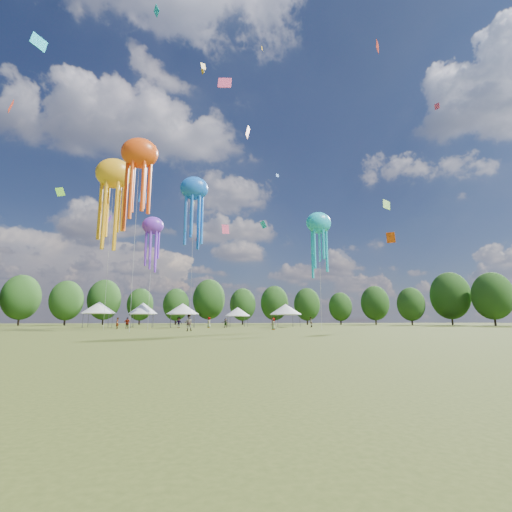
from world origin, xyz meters
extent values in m
plane|color=#384416|center=(0.00, 0.00, 0.00)|extent=(300.00, 300.00, 0.00)
imported|color=gray|center=(-3.43, 30.78, 0.93)|extent=(1.00, 0.83, 1.85)
imported|color=gray|center=(0.55, 49.56, 0.88)|extent=(0.60, 0.88, 1.75)
imported|color=gray|center=(18.55, 50.69, 0.87)|extent=(1.01, 1.06, 1.74)
imported|color=gray|center=(-4.31, 48.32, 0.85)|extent=(1.16, 0.76, 1.69)
imported|color=gray|center=(-11.49, 43.55, 0.81)|extent=(0.99, 0.51, 1.61)
imported|color=gray|center=(3.32, 49.89, 0.76)|extent=(1.42, 1.17, 1.52)
imported|color=gray|center=(-12.88, 44.01, 0.80)|extent=(0.42, 0.61, 1.60)
imported|color=gray|center=(7.52, 34.83, 0.77)|extent=(0.80, 0.89, 1.53)
cylinder|color=#47474C|center=(-19.54, 53.48, 1.14)|extent=(0.08, 0.08, 2.28)
cylinder|color=#47474C|center=(-19.54, 57.41, 1.14)|extent=(0.08, 0.08, 2.28)
cylinder|color=#47474C|center=(-15.61, 53.48, 1.14)|extent=(0.08, 0.08, 2.28)
cylinder|color=#47474C|center=(-15.61, 57.41, 1.14)|extent=(0.08, 0.08, 2.28)
cube|color=white|center=(-17.58, 55.44, 2.33)|extent=(4.33, 4.33, 0.10)
cone|color=white|center=(-17.58, 55.44, 3.35)|extent=(5.63, 5.63, 1.95)
cylinder|color=#47474C|center=(-11.97, 52.63, 1.10)|extent=(0.08, 0.08, 2.20)
cylinder|color=#47474C|center=(-11.97, 56.01, 1.10)|extent=(0.08, 0.08, 2.20)
cylinder|color=#47474C|center=(-8.59, 52.63, 1.10)|extent=(0.08, 0.08, 2.20)
cylinder|color=#47474C|center=(-8.59, 56.01, 1.10)|extent=(0.08, 0.08, 2.20)
cube|color=white|center=(-10.28, 54.32, 2.25)|extent=(3.78, 3.78, 0.10)
cone|color=white|center=(-10.28, 54.32, 3.24)|extent=(4.92, 4.92, 1.88)
cylinder|color=#47474C|center=(-5.60, 49.34, 1.05)|extent=(0.08, 0.08, 2.10)
cylinder|color=#47474C|center=(-5.60, 53.12, 1.05)|extent=(0.08, 0.08, 2.10)
cylinder|color=#47474C|center=(-1.82, 49.34, 1.05)|extent=(0.08, 0.08, 2.10)
cylinder|color=#47474C|center=(-1.82, 53.12, 1.05)|extent=(0.08, 0.08, 2.10)
cube|color=white|center=(-3.71, 51.23, 2.15)|extent=(4.18, 4.18, 0.10)
cone|color=white|center=(-3.71, 51.23, 3.10)|extent=(5.44, 5.44, 1.80)
cylinder|color=#47474C|center=(5.16, 57.18, 0.97)|extent=(0.08, 0.08, 1.94)
cylinder|color=#47474C|center=(5.16, 60.55, 0.97)|extent=(0.08, 0.08, 1.94)
cylinder|color=#47474C|center=(8.53, 57.18, 0.97)|extent=(0.08, 0.08, 1.94)
cylinder|color=#47474C|center=(8.53, 60.55, 0.97)|extent=(0.08, 0.08, 1.94)
cube|color=white|center=(6.84, 58.87, 1.99)|extent=(3.77, 3.77, 0.10)
cone|color=white|center=(6.84, 58.87, 2.86)|extent=(4.89, 4.89, 1.66)
cylinder|color=#47474C|center=(12.34, 49.85, 1.07)|extent=(0.08, 0.08, 2.15)
cylinder|color=#47474C|center=(12.34, 53.84, 1.07)|extent=(0.08, 0.08, 2.15)
cylinder|color=#47474C|center=(16.32, 49.85, 1.07)|extent=(0.08, 0.08, 2.15)
cylinder|color=#47474C|center=(16.32, 53.84, 1.07)|extent=(0.08, 0.08, 2.15)
cube|color=white|center=(14.33, 51.84, 2.20)|extent=(4.38, 4.38, 0.10)
cone|color=white|center=(14.33, 51.84, 3.16)|extent=(5.70, 5.70, 1.84)
ellipsoid|color=#F94D0F|center=(-9.48, 28.81, 19.72)|extent=(4.06, 2.84, 3.45)
cylinder|color=beige|center=(-9.48, 28.81, 9.86)|extent=(0.03, 0.03, 19.72)
ellipsoid|color=blue|center=(-2.59, 46.90, 22.66)|extent=(4.61, 3.22, 3.92)
cylinder|color=beige|center=(-2.59, 46.90, 11.33)|extent=(0.03, 0.03, 22.66)
ellipsoid|color=#19C1DC|center=(14.01, 34.50, 14.48)|extent=(3.54, 2.48, 3.01)
cylinder|color=beige|center=(14.01, 34.50, 7.24)|extent=(0.03, 0.03, 14.48)
ellipsoid|color=#FFB11A|center=(-13.52, 37.38, 20.42)|extent=(4.73, 3.31, 4.02)
cylinder|color=beige|center=(-13.52, 37.38, 10.21)|extent=(0.03, 0.03, 20.42)
ellipsoid|color=#7732E2|center=(-8.03, 34.11, 12.76)|extent=(2.61, 1.83, 2.22)
cylinder|color=beige|center=(-8.03, 34.11, 6.38)|extent=(0.03, 0.03, 12.76)
cube|color=#FFB11A|center=(-2.05, 40.04, 40.17)|extent=(0.92, 0.39, 1.16)
cube|color=#60BF1F|center=(-2.59, 54.93, 21.80)|extent=(0.94, 2.08, 2.22)
cube|color=blue|center=(17.42, 67.17, 34.77)|extent=(0.78, 0.49, 0.99)
cube|color=#19C1DC|center=(-8.32, 26.83, 36.49)|extent=(0.75, 1.11, 1.41)
cube|color=#FF4B74|center=(2.02, 41.71, 14.71)|extent=(1.21, 0.39, 1.51)
cube|color=red|center=(21.94, 30.00, 39.80)|extent=(1.18, 1.17, 1.90)
cube|color=#FFB11A|center=(-1.48, 51.82, 47.97)|extent=(0.60, 0.75, 1.01)
cube|color=#19C1DC|center=(-18.00, 21.43, 26.22)|extent=(1.09, 1.57, 1.95)
cube|color=#FF4B74|center=(0.17, 30.51, 31.10)|extent=(1.89, 1.29, 2.05)
cube|color=#7732E2|center=(-18.05, 61.12, 20.20)|extent=(1.04, 1.99, 2.06)
cube|color=red|center=(-21.85, 26.54, 22.40)|extent=(0.75, 0.96, 1.26)
cube|color=#F94D0F|center=(6.10, 45.50, 32.98)|extent=(1.07, 1.30, 1.94)
cube|color=#60BF1F|center=(31.71, 45.53, 21.79)|extent=(1.89, 0.76, 2.19)
cube|color=#19C1DC|center=(15.08, 71.66, 23.88)|extent=(1.58, 1.26, 1.85)
cube|color=#FF4B74|center=(28.38, 27.07, 29.48)|extent=(0.36, 0.61, 0.86)
cube|color=red|center=(-1.48, 56.57, 16.56)|extent=(0.33, 0.96, 1.26)
cube|color=#F94D0F|center=(25.97, 36.00, 13.31)|extent=(1.35, 1.42, 1.52)
cube|color=#FFB11A|center=(10.62, 53.79, 56.61)|extent=(0.48, 0.59, 0.90)
cube|color=#60BF1F|center=(-17.56, 29.79, 14.88)|extent=(1.07, 0.42, 1.19)
cube|color=blue|center=(-10.66, 48.45, 21.04)|extent=(1.64, 0.14, 1.97)
cylinder|color=#38281C|center=(-40.68, 85.49, 1.71)|extent=(0.44, 0.44, 3.41)
ellipsoid|color=#234818|center=(-40.68, 85.49, 6.61)|extent=(8.53, 8.53, 10.66)
cylinder|color=#38281C|center=(-30.60, 85.02, 1.53)|extent=(0.44, 0.44, 3.07)
ellipsoid|color=#234818|center=(-30.60, 85.02, 5.94)|extent=(7.66, 7.66, 9.58)
cylinder|color=#38281C|center=(-23.51, 93.33, 1.72)|extent=(0.44, 0.44, 3.43)
ellipsoid|color=#234818|center=(-23.51, 93.33, 6.65)|extent=(8.58, 8.58, 10.73)
cylinder|color=#38281C|center=(-14.76, 98.96, 1.47)|extent=(0.44, 0.44, 2.95)
ellipsoid|color=#234818|center=(-14.76, 98.96, 5.71)|extent=(7.37, 7.37, 9.21)
cylinder|color=#38281C|center=(-4.70, 95.06, 1.45)|extent=(0.44, 0.44, 2.89)
ellipsoid|color=#234818|center=(-4.70, 95.06, 5.61)|extent=(7.23, 7.23, 9.04)
cylinder|color=#38281C|center=(4.91, 99.49, 1.92)|extent=(0.44, 0.44, 3.84)
ellipsoid|color=#234818|center=(4.91, 99.49, 7.44)|extent=(9.60, 9.60, 11.99)
cylinder|color=#38281C|center=(13.19, 88.44, 1.42)|extent=(0.44, 0.44, 2.84)
ellipsoid|color=#234818|center=(13.19, 88.44, 5.51)|extent=(7.11, 7.11, 8.89)
cylinder|color=#38281C|center=(22.93, 91.04, 1.58)|extent=(0.44, 0.44, 3.16)
ellipsoid|color=#234818|center=(22.93, 91.04, 6.13)|extent=(7.91, 7.91, 9.88)
cylinder|color=#38281C|center=(30.69, 85.29, 1.44)|extent=(0.44, 0.44, 2.88)
ellipsoid|color=#234818|center=(30.69, 85.29, 5.59)|extent=(7.21, 7.21, 9.01)
cylinder|color=#38281C|center=(41.52, 87.24, 1.31)|extent=(0.44, 0.44, 2.63)
ellipsoid|color=#234818|center=(41.52, 87.24, 5.09)|extent=(6.57, 6.57, 8.22)
cylinder|color=#38281C|center=(50.52, 83.73, 1.56)|extent=(0.44, 0.44, 3.13)
ellipsoid|color=#234818|center=(50.52, 83.73, 6.06)|extent=(7.81, 7.81, 9.77)
cylinder|color=#38281C|center=(53.64, 71.81, 1.36)|extent=(0.44, 0.44, 2.72)
ellipsoid|color=#234818|center=(53.64, 71.81, 5.27)|extent=(6.80, 6.80, 8.50)
cylinder|color=#38281C|center=(62.96, 68.92, 1.90)|extent=(0.44, 0.44, 3.81)
ellipsoid|color=#234818|center=(62.96, 68.92, 7.38)|extent=(9.52, 9.52, 11.90)
cylinder|color=#38281C|center=(66.57, 59.80, 1.76)|extent=(0.44, 0.44, 3.51)
ellipsoid|color=#234818|center=(66.57, 59.80, 6.80)|extent=(8.78, 8.78, 10.97)
camera|label=1|loc=(-4.97, -11.79, 1.20)|focal=25.83mm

